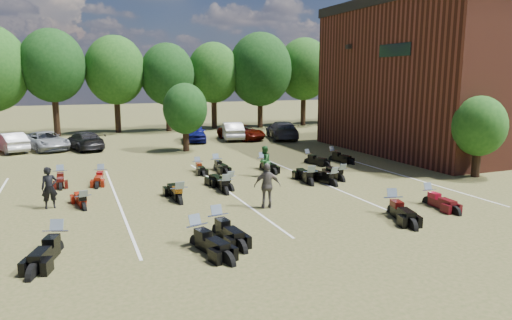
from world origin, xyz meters
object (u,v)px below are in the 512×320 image
car_4 (194,132)px  person_green (264,161)px  motorcycle_14 (61,182)px  motorcycle_3 (218,234)px  person_grey (267,186)px  motorcycle_7 (84,210)px  person_black (49,188)px

car_4 → person_green: size_ratio=2.71×
motorcycle_14 → motorcycle_3: bearing=-64.4°
person_grey → motorcycle_7: person_grey is taller
person_grey → motorcycle_3: size_ratio=0.76×
motorcycle_7 → person_green: bearing=-170.3°
person_black → motorcycle_14: size_ratio=0.77×
person_green → motorcycle_14: size_ratio=0.75×
person_grey → motorcycle_3: person_grey is taller
person_black → person_green: person_black is taller
person_black → motorcycle_14: 4.99m
person_black → person_green: 10.80m
car_4 → person_black: bearing=-109.8°
motorcycle_3 → motorcycle_14: 11.70m
car_4 → motorcycle_7: car_4 is taller
car_4 → motorcycle_14: car_4 is taller
person_grey → motorcycle_14: 11.49m
motorcycle_7 → motorcycle_14: size_ratio=0.93×
car_4 → motorcycle_7: (-9.22, -17.98, -0.77)m
person_black → person_grey: bearing=-30.5°
person_black → motorcycle_7: bearing=-39.5°
motorcycle_7 → motorcycle_3: bearing=122.2°
person_black → motorcycle_14: person_black is taller
person_green → person_grey: size_ratio=0.90×
car_4 → person_grey: person_grey is taller
motorcycle_3 → motorcycle_7: 6.42m
person_grey → motorcycle_14: person_grey is taller
person_green → person_grey: (-2.25, -5.61, 0.10)m
car_4 → motorcycle_14: bearing=-118.0°
person_black → motorcycle_3: size_ratio=0.70×
car_4 → motorcycle_7: size_ratio=2.19×
motorcycle_7 → motorcycle_14: bearing=-89.0°
car_4 → person_grey: bearing=-84.5°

